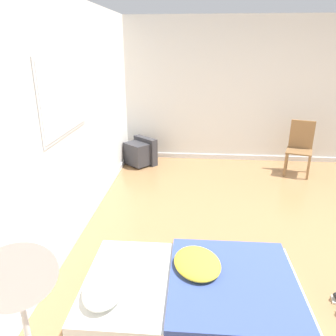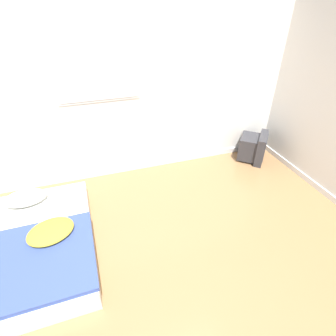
% 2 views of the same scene
% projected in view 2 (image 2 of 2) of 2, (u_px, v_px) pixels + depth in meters
% --- Properties ---
extents(wall_back, '(8.28, 0.08, 2.60)m').
position_uv_depth(wall_back, '(100.00, 97.00, 3.68)').
color(wall_back, white).
rests_on(wall_back, ground_plane).
extents(mattress_bed, '(1.15, 1.83, 0.37)m').
position_uv_depth(mattress_bed, '(41.00, 243.00, 2.97)').
color(mattress_bed, silver).
rests_on(mattress_bed, ground_plane).
extents(crt_tv, '(0.64, 0.65, 0.50)m').
position_uv_depth(crt_tv, '(254.00, 147.00, 4.62)').
color(crt_tv, '#333338').
rests_on(crt_tv, ground_plane).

